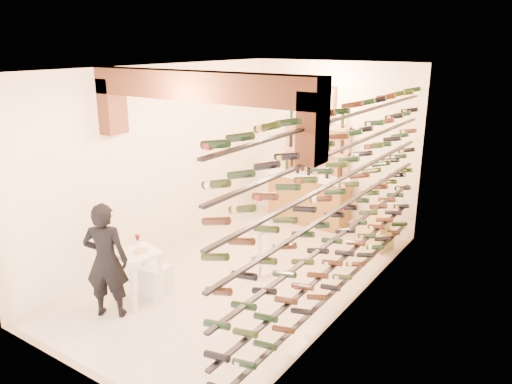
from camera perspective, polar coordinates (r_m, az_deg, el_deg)
ground at (r=7.92m, az=-1.23°, el=-9.56°), size 6.00×6.00×0.00m
room_shell at (r=6.99m, az=-2.59°, el=6.34°), size 3.52×6.02×3.21m
wine_rack at (r=6.62m, az=9.56°, el=-0.77°), size 0.32×5.70×2.56m
back_counter at (r=9.96m, az=6.16°, el=-0.63°), size 1.70×0.62×1.29m
back_shelving at (r=10.00m, az=6.92°, el=3.19°), size 1.40×0.31×2.73m
tasting_table at (r=7.10m, az=-13.48°, el=-7.75°), size 0.63×0.63×0.93m
white_stool at (r=7.40m, az=-11.51°, el=-10.05°), size 0.39×0.39×0.44m
person at (r=6.81m, az=-16.99°, el=-7.60°), size 0.69×0.62×1.59m
chrome_barstool at (r=7.81m, az=0.38°, el=-6.21°), size 0.41×0.41×0.80m
crate_lower at (r=9.10m, az=13.58°, el=-5.23°), size 0.65×0.54×0.34m
crate_upper at (r=9.00m, az=13.71°, el=-3.52°), size 0.48×0.38×0.24m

